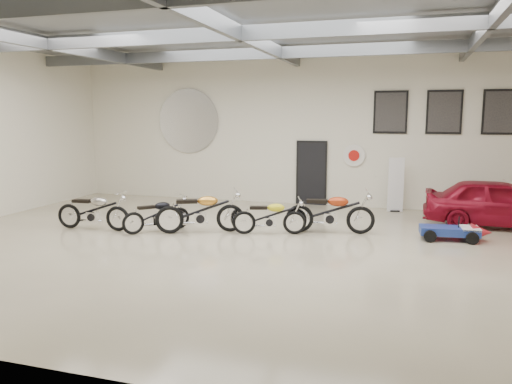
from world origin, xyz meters
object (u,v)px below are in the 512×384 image
(banner_stand, at_px, (396,184))
(motorcycle_red, at_px, (330,211))
(motorcycle_gold, at_px, (200,211))
(go_kart, at_px, (456,228))
(motorcycle_silver, at_px, (93,210))
(motorcycle_yellow, at_px, (269,216))
(motorcycle_black, at_px, (157,214))
(vintage_car, at_px, (499,203))

(banner_stand, distance_m, motorcycle_red, 3.87)
(banner_stand, bearing_deg, motorcycle_gold, -146.38)
(motorcycle_gold, bearing_deg, go_kart, -15.50)
(banner_stand, relative_size, go_kart, 1.05)
(banner_stand, distance_m, motorcycle_gold, 6.52)
(motorcycle_silver, distance_m, motorcycle_yellow, 4.68)
(motorcycle_yellow, xyz_separation_m, go_kart, (4.48, 0.70, -0.18))
(motorcycle_black, bearing_deg, motorcycle_yellow, -37.13)
(vintage_car, bearing_deg, motorcycle_black, 112.24)
(motorcycle_gold, height_order, go_kart, motorcycle_gold)
(motorcycle_black, bearing_deg, banner_stand, -9.67)
(motorcycle_yellow, bearing_deg, motorcycle_silver, 173.85)
(motorcycle_black, xyz_separation_m, motorcycle_yellow, (2.88, 0.58, 0.01))
(motorcycle_silver, distance_m, motorcycle_black, 1.74)
(vintage_car, bearing_deg, motorcycle_gold, 113.63)
(go_kart, relative_size, vintage_car, 0.43)
(banner_stand, xyz_separation_m, go_kart, (1.51, -3.43, -0.57))
(motorcycle_silver, xyz_separation_m, go_kart, (9.07, 1.57, -0.23))
(motorcycle_silver, bearing_deg, motorcycle_red, 9.57)
(banner_stand, height_order, motorcycle_red, banner_stand)
(banner_stand, relative_size, motorcycle_black, 0.98)
(motorcycle_black, bearing_deg, vintage_car, -28.02)
(banner_stand, xyz_separation_m, motorcycle_yellow, (-2.97, -4.13, -0.40))
(vintage_car, bearing_deg, motorcycle_red, 117.51)
(motorcycle_silver, bearing_deg, motorcycle_black, 5.73)
(motorcycle_black, xyz_separation_m, motorcycle_gold, (1.13, 0.22, 0.11))
(banner_stand, xyz_separation_m, motorcycle_gold, (-4.71, -4.49, -0.30))
(go_kart, height_order, vintage_car, vintage_car)
(motorcycle_silver, relative_size, motorcycle_red, 0.92)
(go_kart, bearing_deg, motorcycle_gold, -174.98)
(motorcycle_black, distance_m, go_kart, 7.47)
(motorcycle_silver, distance_m, vintage_car, 10.87)
(motorcycle_red, distance_m, go_kart, 3.04)
(motorcycle_gold, height_order, motorcycle_red, motorcycle_gold)
(motorcycle_red, bearing_deg, vintage_car, 16.18)
(motorcycle_black, height_order, motorcycle_gold, motorcycle_gold)
(motorcycle_red, bearing_deg, go_kart, -7.22)
(motorcycle_gold, bearing_deg, motorcycle_yellow, -13.43)
(motorcycle_red, relative_size, go_kart, 1.32)
(motorcycle_silver, distance_m, motorcycle_red, 6.22)
(banner_stand, height_order, motorcycle_silver, banner_stand)
(motorcycle_silver, bearing_deg, banner_stand, 29.58)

